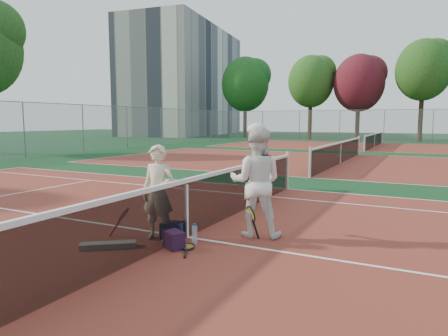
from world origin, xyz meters
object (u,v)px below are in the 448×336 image
at_px(player_b, 256,182).
at_px(racket_black_held, 251,223).
at_px(racket_red, 124,223).
at_px(sports_bag_navy, 172,231).
at_px(sports_bag_purple, 174,240).
at_px(apartment_block, 185,82).
at_px(player_a, 158,193).
at_px(racket_spare, 187,247).
at_px(water_bottle, 195,235).
at_px(net_main, 186,208).

xyz_separation_m(player_b, racket_black_held, (0.02, -0.26, -0.65)).
bearing_deg(player_b, racket_red, 12.93).
distance_m(sports_bag_navy, sports_bag_purple, 0.50).
xyz_separation_m(apartment_block, sports_bag_navy, (27.84, -44.20, -7.35)).
distance_m(player_a, racket_spare, 1.05).
relative_size(apartment_block, sports_bag_purple, 64.75).
height_order(racket_black_held, water_bottle, racket_black_held).
bearing_deg(player_b, racket_black_held, 77.94).
distance_m(apartment_block, player_a, 52.67).
height_order(player_a, sports_bag_navy, player_a).
distance_m(racket_red, water_bottle, 1.30).
height_order(player_a, racket_spare, player_a).
xyz_separation_m(sports_bag_navy, water_bottle, (0.47, -0.05, 0.00)).
height_order(net_main, racket_black_held, net_main).
relative_size(racket_black_held, water_bottle, 1.93).
bearing_deg(sports_bag_purple, player_b, 54.39).
height_order(racket_black_held, racket_spare, racket_black_held).
height_order(apartment_block, water_bottle, apartment_block).
bearing_deg(sports_bag_navy, sports_bag_purple, -52.95).
xyz_separation_m(racket_red, sports_bag_purple, (1.10, -0.12, -0.12)).
distance_m(apartment_block, racket_black_held, 52.91).
xyz_separation_m(player_a, racket_black_held, (1.38, 0.68, -0.51)).
bearing_deg(racket_black_held, racket_red, -29.72).
xyz_separation_m(net_main, apartment_block, (-28.00, 44.00, 6.99)).
bearing_deg(sports_bag_navy, racket_black_held, 25.14).
bearing_deg(racket_spare, racket_black_held, -66.73).
bearing_deg(racket_black_held, racket_spare, -1.67).
distance_m(racket_spare, sports_bag_navy, 0.59).
relative_size(racket_black_held, sports_bag_navy, 1.56).
bearing_deg(player_b, sports_bag_purple, 38.19).
xyz_separation_m(player_b, racket_spare, (-0.69, -1.13, -0.92)).
xyz_separation_m(player_a, water_bottle, (0.66, 0.07, -0.65)).
bearing_deg(racket_red, racket_black_held, 3.98).
xyz_separation_m(apartment_block, racket_spare, (28.33, -44.51, -7.47)).
distance_m(apartment_block, player_b, 52.60).
bearing_deg(player_a, racket_spare, -21.23).
relative_size(sports_bag_navy, sports_bag_purple, 1.09).
bearing_deg(apartment_block, racket_spare, -57.53).
height_order(net_main, racket_spare, net_main).
distance_m(racket_red, sports_bag_purple, 1.12).
distance_m(player_b, racket_black_held, 0.70).
relative_size(apartment_block, racket_black_held, 38.09).
height_order(apartment_block, sports_bag_navy, apartment_block).
relative_size(racket_spare, water_bottle, 2.00).
relative_size(racket_red, racket_spare, 0.86).
distance_m(racket_black_held, sports_bag_purple, 1.32).
relative_size(net_main, racket_black_held, 19.01).
bearing_deg(racket_red, racket_spare, -20.23).
height_order(apartment_block, player_a, apartment_block).
bearing_deg(racket_red, net_main, 7.67).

